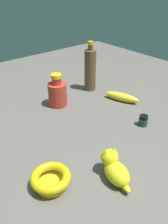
# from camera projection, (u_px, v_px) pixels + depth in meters

# --- Properties ---
(ground) EXTENTS (2.00, 2.00, 0.00)m
(ground) POSITION_uv_depth(u_px,v_px,m) (84.00, 126.00, 0.94)
(ground) COLOR #5B5651
(bowl) EXTENTS (0.12, 0.12, 0.05)m
(bowl) POSITION_uv_depth(u_px,v_px,m) (51.00, 179.00, 0.66)
(bowl) COLOR yellow
(bowl) RESTS_ON ground
(cat_figurine) EXTENTS (0.14, 0.09, 0.09)m
(cat_figurine) POSITION_uv_depth(u_px,v_px,m) (115.00, 168.00, 0.68)
(cat_figurine) COLOR yellow
(cat_figurine) RESTS_ON ground
(nail_polish_jar) EXTENTS (0.04, 0.04, 0.05)m
(nail_polish_jar) POSITION_uv_depth(u_px,v_px,m) (143.00, 120.00, 0.94)
(nail_polish_jar) COLOR #1E4221
(nail_polish_jar) RESTS_ON ground
(bottle_tall) EXTENTS (0.06, 0.06, 0.26)m
(bottle_tall) POSITION_uv_depth(u_px,v_px,m) (90.00, 70.00, 1.19)
(bottle_tall) COLOR brown
(bottle_tall) RESTS_ON ground
(banana) EXTENTS (0.18, 0.10, 0.04)m
(banana) POSITION_uv_depth(u_px,v_px,m) (122.00, 97.00, 1.12)
(banana) COLOR yellow
(banana) RESTS_ON ground
(bottle_short) EXTENTS (0.09, 0.09, 0.16)m
(bottle_short) POSITION_uv_depth(u_px,v_px,m) (57.00, 93.00, 1.06)
(bottle_short) COLOR #B93425
(bottle_short) RESTS_ON ground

